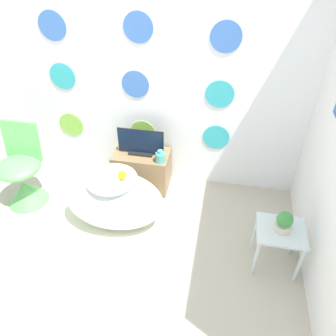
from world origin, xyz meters
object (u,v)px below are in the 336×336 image
object	(u,v)px
tv	(141,143)
potted_plant_left	(284,222)
chair	(23,179)
bathtub	(114,200)
vase	(160,157)

from	to	relation	value
tv	potted_plant_left	distance (m)	1.62
tv	potted_plant_left	world-z (taller)	tv
chair	tv	xyz separation A→B (m)	(1.15, 0.48, 0.28)
bathtub	tv	distance (m)	0.67
chair	vase	size ratio (longest dim) A/B	6.32
tv	potted_plant_left	xyz separation A→B (m)	(1.39, -0.83, -0.05)
chair	potted_plant_left	world-z (taller)	chair
bathtub	potted_plant_left	world-z (taller)	potted_plant_left
chair	tv	world-z (taller)	chair
bathtub	potted_plant_left	size ratio (longest dim) A/B	5.20
potted_plant_left	chair	bearing A→B (deg)	172.28
vase	potted_plant_left	xyz separation A→B (m)	(1.16, -0.72, 0.02)
chair	vase	bearing A→B (deg)	15.06
bathtub	tv	world-z (taller)	tv
bathtub	chair	bearing A→B (deg)	173.75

